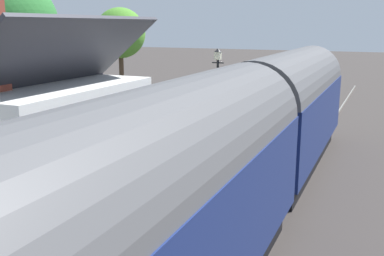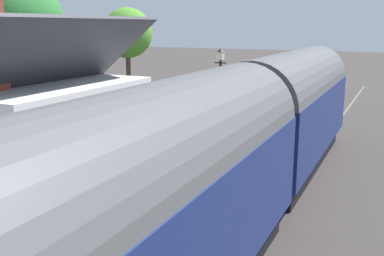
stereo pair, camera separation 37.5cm
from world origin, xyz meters
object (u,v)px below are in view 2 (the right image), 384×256
at_px(lamp_post_platform, 220,73).
at_px(station_sign_board, 241,99).
at_px(station_building, 39,126).
at_px(planter_edge_far, 237,114).
at_px(bench_mid_platform, 185,124).
at_px(tree_behind_building, 23,23).
at_px(planter_bench_left, 174,111).
at_px(bench_near_building, 247,96).
at_px(bench_by_lamp, 224,104).
at_px(train, 249,137).
at_px(bench_platform_end, 258,92).
at_px(tree_far_left, 127,33).

bearing_deg(lamp_post_platform, station_sign_board, -31.70).
distance_m(station_building, station_sign_board, 9.21).
height_order(planter_edge_far, station_sign_board, station_sign_board).
relative_size(station_building, bench_mid_platform, 4.27).
bearing_deg(tree_behind_building, planter_bench_left, -88.61).
bearing_deg(bench_near_building, tree_behind_building, 115.44).
height_order(station_building, lamp_post_platform, station_building).
height_order(bench_by_lamp, tree_behind_building, tree_behind_building).
relative_size(train, station_sign_board, 12.55).
xyz_separation_m(train, station_sign_board, (6.50, 2.51, -0.07)).
height_order(lamp_post_platform, tree_behind_building, tree_behind_building).
height_order(train, bench_platform_end, train).
relative_size(planter_edge_far, lamp_post_platform, 0.22).
relative_size(planter_bench_left, station_sign_board, 0.41).
xyz_separation_m(bench_mid_platform, bench_near_building, (7.90, 0.08, 0.00)).
bearing_deg(planter_edge_far, bench_by_lamp, 43.16).
relative_size(station_sign_board, tree_far_left, 0.24).
height_order(bench_mid_platform, tree_far_left, tree_far_left).
height_order(bench_mid_platform, bench_platform_end, same).
height_order(planter_bench_left, tree_behind_building, tree_behind_building).
bearing_deg(bench_by_lamp, bench_near_building, -4.42).
distance_m(bench_mid_platform, lamp_post_platform, 2.66).
bearing_deg(bench_near_building, train, -161.28).
bearing_deg(train, tree_behind_building, 65.81).
xyz_separation_m(bench_by_lamp, planter_edge_far, (-1.17, -1.10, -0.21)).
distance_m(planter_bench_left, tree_far_left, 13.38).
bearing_deg(bench_platform_end, bench_by_lamp, 176.49).
bearing_deg(lamp_post_platform, bench_platform_end, 5.85).
bearing_deg(station_building, bench_platform_end, -5.74).
distance_m(station_building, bench_mid_platform, 6.36).
relative_size(bench_near_building, tree_far_left, 0.22).
xyz_separation_m(bench_by_lamp, planter_bench_left, (-2.03, 1.71, -0.15)).
distance_m(bench_by_lamp, lamp_post_platform, 3.99).
bearing_deg(planter_bench_left, bench_by_lamp, -40.05).
xyz_separation_m(bench_mid_platform, station_sign_board, (2.63, -1.40, 0.71)).
bearing_deg(lamp_post_platform, bench_near_building, 8.15).
height_order(bench_platform_end, lamp_post_platform, lamp_post_platform).
bearing_deg(bench_mid_platform, planter_edge_far, -11.66).
xyz_separation_m(bench_platform_end, planter_bench_left, (-6.74, 1.99, -0.15)).
bearing_deg(tree_behind_building, bench_mid_platform, -104.30).
relative_size(bench_by_lamp, planter_bench_left, 2.21).
bearing_deg(planter_bench_left, bench_mid_platform, -146.05).
relative_size(station_building, lamp_post_platform, 1.80).
distance_m(tree_behind_building, tree_far_left, 9.77).
height_order(bench_near_building, lamp_post_platform, lamp_post_platform).
distance_m(bench_mid_platform, bench_near_building, 7.90).
distance_m(train, planter_bench_left, 9.09).
height_order(station_building, tree_far_left, tree_far_left).
bearing_deg(planter_bench_left, tree_behind_building, 91.39).
distance_m(planter_edge_far, station_sign_board, 1.64).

